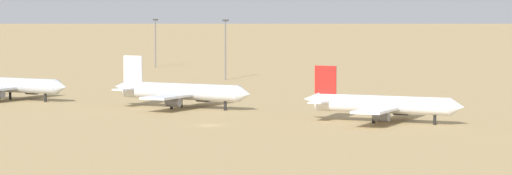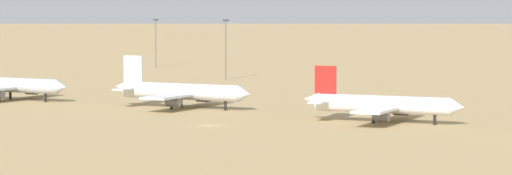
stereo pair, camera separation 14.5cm
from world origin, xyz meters
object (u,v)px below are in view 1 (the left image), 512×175
light_pole_mid (225,45)px  light_pole_east (155,40)px  parked_jet_navy_1 (8,85)px  parked_jet_white_2 (180,92)px  parked_jet_red_3 (381,104)px

light_pole_mid → light_pole_east: bearing=145.9°
light_pole_mid → light_pole_east: (-53.89, 36.50, -0.62)m
parked_jet_navy_1 → light_pole_mid: light_pole_mid is taller
parked_jet_white_2 → parked_jet_red_3: (51.66, -3.11, -0.13)m
parked_jet_navy_1 → light_pole_mid: size_ratio=1.91×
parked_jet_red_3 → light_pole_east: size_ratio=2.03×
parked_jet_navy_1 → light_pole_mid: bearing=81.5°
parked_jet_red_3 → light_pole_mid: size_ratio=1.89×
parked_jet_red_3 → light_pole_mid: (-95.04, 83.11, 6.40)m
light_pole_mid → parked_jet_white_2: bearing=-61.5°
parked_jet_navy_1 → parked_jet_red_3: size_ratio=1.01×
light_pole_east → parked_jet_navy_1: bearing=-67.5°
parked_jet_navy_1 → light_pole_east: bearing=106.3°
light_pole_mid → light_pole_east: light_pole_mid is taller
parked_jet_white_2 → parked_jet_red_3: 51.75m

